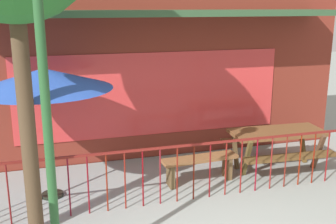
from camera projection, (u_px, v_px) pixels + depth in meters
pub_storefront at (150, 46)px, 8.36m from camera, size 8.43×1.40×4.60m
patio_fence_front at (186, 163)px, 6.61m from camera, size 7.10×0.04×0.97m
picnic_table_left at (277, 139)px, 7.95m from camera, size 1.87×1.45×0.79m
patio_umbrella at (44, 79)px, 6.42m from camera, size 2.15×2.15×2.16m
patio_bench at (200, 164)px, 7.39m from camera, size 1.42×0.41×0.48m
street_lamp at (41, 49)px, 4.08m from camera, size 0.28×0.28×4.15m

